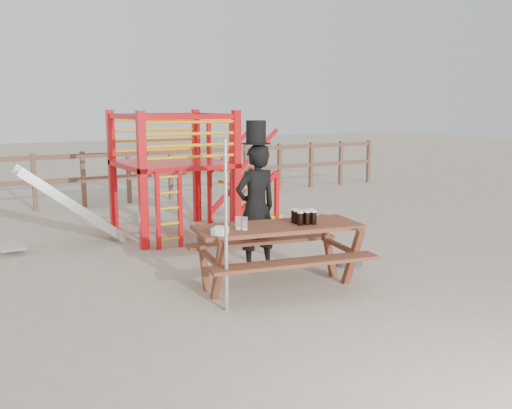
# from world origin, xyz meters

# --- Properties ---
(ground) EXTENTS (60.00, 60.00, 0.00)m
(ground) POSITION_xyz_m (0.00, 0.00, 0.00)
(ground) COLOR tan
(ground) RESTS_ON ground
(back_fence) EXTENTS (15.09, 0.09, 1.20)m
(back_fence) POSITION_xyz_m (0.00, 7.00, 0.74)
(back_fence) COLOR brown
(back_fence) RESTS_ON ground
(playground_fort) EXTENTS (4.71, 1.84, 2.10)m
(playground_fort) POSITION_xyz_m (0.12, 3.58, 1.07)
(playground_fort) COLOR red
(playground_fort) RESTS_ON ground
(picnic_table) EXTENTS (2.19, 1.69, 0.77)m
(picnic_table) POSITION_xyz_m (0.19, 0.23, 0.48)
(picnic_table) COLOR brown
(picnic_table) RESTS_ON ground
(man_with_hat) EXTENTS (0.64, 0.45, 1.99)m
(man_with_hat) POSITION_xyz_m (0.32, 0.99, 0.89)
(man_with_hat) COLOR black
(man_with_hat) RESTS_ON ground
(metal_pole) EXTENTS (0.04, 0.04, 1.84)m
(metal_pole) POSITION_xyz_m (-0.73, -0.19, 0.92)
(metal_pole) COLOR #B2B2B7
(metal_pole) RESTS_ON ground
(parasol_base) EXTENTS (0.44, 0.44, 0.19)m
(parasol_base) POSITION_xyz_m (1.55, 0.60, 0.05)
(parasol_base) COLOR #393A3F
(parasol_base) RESTS_ON ground
(paper_bag) EXTENTS (0.23, 0.22, 0.08)m
(paper_bag) POSITION_xyz_m (-0.63, 0.13, 0.81)
(paper_bag) COLOR white
(paper_bag) RESTS_ON picnic_table
(stout_pints) EXTENTS (0.28, 0.29, 0.17)m
(stout_pints) POSITION_xyz_m (0.50, 0.14, 0.85)
(stout_pints) COLOR black
(stout_pints) RESTS_ON picnic_table
(empty_glasses) EXTENTS (0.12, 0.14, 0.15)m
(empty_glasses) POSITION_xyz_m (-0.31, 0.24, 0.84)
(empty_glasses) COLOR silver
(empty_glasses) RESTS_ON picnic_table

